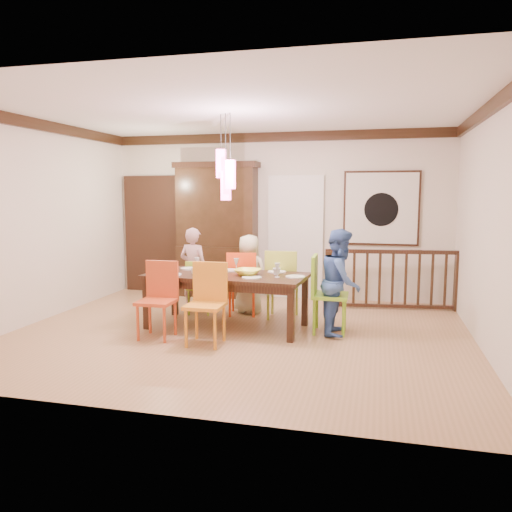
% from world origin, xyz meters
% --- Properties ---
extents(floor, '(6.00, 6.00, 0.00)m').
position_xyz_m(floor, '(0.00, 0.00, 0.00)').
color(floor, '#A87E51').
rests_on(floor, ground).
extents(ceiling, '(6.00, 6.00, 0.00)m').
position_xyz_m(ceiling, '(0.00, 0.00, 2.90)').
color(ceiling, white).
rests_on(ceiling, wall_back).
extents(wall_back, '(6.00, 0.00, 6.00)m').
position_xyz_m(wall_back, '(0.00, 2.50, 1.45)').
color(wall_back, beige).
rests_on(wall_back, floor).
extents(wall_left, '(0.00, 5.00, 5.00)m').
position_xyz_m(wall_left, '(-3.00, 0.00, 1.45)').
color(wall_left, beige).
rests_on(wall_left, floor).
extents(wall_right, '(0.00, 5.00, 5.00)m').
position_xyz_m(wall_right, '(3.00, 0.00, 1.45)').
color(wall_right, beige).
rests_on(wall_right, floor).
extents(crown_molding, '(6.00, 5.00, 0.16)m').
position_xyz_m(crown_molding, '(0.00, 0.00, 2.82)').
color(crown_molding, black).
rests_on(crown_molding, wall_back).
extents(panel_door, '(1.04, 0.07, 2.24)m').
position_xyz_m(panel_door, '(-2.40, 2.45, 1.05)').
color(panel_door, black).
rests_on(panel_door, wall_back).
extents(white_doorway, '(0.97, 0.05, 2.22)m').
position_xyz_m(white_doorway, '(0.35, 2.46, 1.05)').
color(white_doorway, silver).
rests_on(white_doorway, wall_back).
extents(painting, '(1.25, 0.06, 1.25)m').
position_xyz_m(painting, '(1.80, 2.46, 1.60)').
color(painting, black).
rests_on(painting, wall_back).
extents(pendant_cluster, '(0.27, 0.21, 1.14)m').
position_xyz_m(pendant_cluster, '(-0.24, 0.28, 2.11)').
color(pendant_cluster, '#F74A92').
rests_on(pendant_cluster, ceiling).
extents(dining_table, '(2.25, 1.14, 0.75)m').
position_xyz_m(dining_table, '(-0.24, 0.28, 0.67)').
color(dining_table, black).
rests_on(dining_table, floor).
extents(chair_far_left, '(0.41, 0.41, 0.83)m').
position_xyz_m(chair_far_left, '(-0.88, 0.97, 0.48)').
color(chair_far_left, '#8CAC26').
rests_on(chair_far_left, floor).
extents(chair_far_mid, '(0.51, 0.51, 0.98)m').
position_xyz_m(chair_far_mid, '(-0.22, 1.04, 0.56)').
color(chair_far_mid, '#F54313').
rests_on(chair_far_mid, floor).
extents(chair_far_right, '(0.48, 0.48, 1.03)m').
position_xyz_m(chair_far_right, '(0.41, 0.99, 0.59)').
color(chair_far_right, '#A6B637').
rests_on(chair_far_right, floor).
extents(chair_near_left, '(0.45, 0.45, 0.98)m').
position_xyz_m(chair_near_left, '(-0.96, -0.44, 0.56)').
color(chair_near_left, '#C24620').
rests_on(chair_near_left, floor).
extents(chair_near_mid, '(0.45, 0.45, 1.00)m').
position_xyz_m(chair_near_mid, '(-0.27, -0.54, 0.57)').
color(chair_near_mid, orange).
rests_on(chair_near_mid, floor).
extents(chair_end_right, '(0.48, 0.48, 1.04)m').
position_xyz_m(chair_end_right, '(1.17, 0.35, 0.59)').
color(chair_end_right, '#85C925').
rests_on(chair_end_right, floor).
extents(china_hutch, '(1.52, 0.46, 2.40)m').
position_xyz_m(china_hutch, '(-1.05, 2.30, 1.20)').
color(china_hutch, black).
rests_on(china_hutch, floor).
extents(balustrade, '(2.16, 0.34, 0.96)m').
position_xyz_m(balustrade, '(2.01, 1.95, 0.50)').
color(balustrade, black).
rests_on(balustrade, floor).
extents(person_far_left, '(0.54, 0.41, 1.32)m').
position_xyz_m(person_far_left, '(-1.04, 1.09, 0.66)').
color(person_far_left, '#D09EA5').
rests_on(person_far_left, floor).
extents(person_far_mid, '(0.66, 0.49, 1.22)m').
position_xyz_m(person_far_mid, '(-0.16, 1.18, 0.61)').
color(person_far_mid, beige).
rests_on(person_far_mid, floor).
extents(person_end_right, '(0.55, 0.69, 1.39)m').
position_xyz_m(person_end_right, '(1.31, 0.34, 0.70)').
color(person_end_right, '#3E62AF').
rests_on(person_end_right, floor).
extents(serving_bowl, '(0.38, 0.38, 0.09)m').
position_xyz_m(serving_bowl, '(0.07, 0.24, 0.79)').
color(serving_bowl, '#E8E942').
rests_on(serving_bowl, dining_table).
extents(small_bowl, '(0.18, 0.18, 0.05)m').
position_xyz_m(small_bowl, '(-0.41, 0.26, 0.78)').
color(small_bowl, white).
rests_on(small_bowl, dining_table).
extents(cup_left, '(0.16, 0.16, 0.11)m').
position_xyz_m(cup_left, '(-0.61, 0.08, 0.80)').
color(cup_left, silver).
rests_on(cup_left, dining_table).
extents(cup_right, '(0.12, 0.12, 0.10)m').
position_xyz_m(cup_right, '(0.44, 0.35, 0.80)').
color(cup_right, silver).
rests_on(cup_right, dining_table).
extents(plate_far_left, '(0.26, 0.26, 0.01)m').
position_xyz_m(plate_far_left, '(-0.91, 0.58, 0.76)').
color(plate_far_left, white).
rests_on(plate_far_left, dining_table).
extents(plate_far_mid, '(0.26, 0.26, 0.01)m').
position_xyz_m(plate_far_mid, '(-0.28, 0.58, 0.76)').
color(plate_far_mid, white).
rests_on(plate_far_mid, dining_table).
extents(plate_far_right, '(0.26, 0.26, 0.01)m').
position_xyz_m(plate_far_right, '(0.40, 0.60, 0.76)').
color(plate_far_right, white).
rests_on(plate_far_right, dining_table).
extents(plate_near_left, '(0.26, 0.26, 0.01)m').
position_xyz_m(plate_near_left, '(-0.94, 0.02, 0.76)').
color(plate_near_left, white).
rests_on(plate_near_left, dining_table).
extents(plate_near_mid, '(0.26, 0.26, 0.01)m').
position_xyz_m(plate_near_mid, '(0.18, 0.04, 0.76)').
color(plate_near_mid, white).
rests_on(plate_near_mid, dining_table).
extents(plate_end_right, '(0.26, 0.26, 0.01)m').
position_xyz_m(plate_end_right, '(0.72, 0.24, 0.76)').
color(plate_end_right, white).
rests_on(plate_end_right, dining_table).
extents(wine_glass_a, '(0.08, 0.08, 0.19)m').
position_xyz_m(wine_glass_a, '(-0.74, 0.45, 0.84)').
color(wine_glass_a, '#590C19').
rests_on(wine_glass_a, dining_table).
extents(wine_glass_b, '(0.08, 0.08, 0.19)m').
position_xyz_m(wine_glass_b, '(-0.17, 0.51, 0.84)').
color(wine_glass_b, silver).
rests_on(wine_glass_b, dining_table).
extents(wine_glass_c, '(0.08, 0.08, 0.19)m').
position_xyz_m(wine_glass_c, '(-0.27, 0.05, 0.84)').
color(wine_glass_c, '#590C19').
rests_on(wine_glass_c, dining_table).
extents(wine_glass_d, '(0.08, 0.08, 0.19)m').
position_xyz_m(wine_glass_d, '(0.49, 0.18, 0.84)').
color(wine_glass_d, silver).
rests_on(wine_glass_d, dining_table).
extents(napkin, '(0.18, 0.14, 0.01)m').
position_xyz_m(napkin, '(-0.32, -0.11, 0.76)').
color(napkin, '#D83359').
rests_on(napkin, dining_table).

